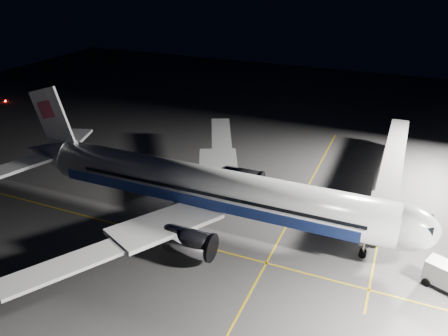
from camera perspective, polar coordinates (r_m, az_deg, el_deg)
ground at (r=61.81m, az=-1.59°, el=-6.89°), size 200.00×200.00×0.00m
guide_line_main at (r=58.98m, az=7.38°, el=-8.91°), size 0.25×80.00×0.01m
guide_line_cross at (r=57.37m, az=-4.13°, el=-9.85°), size 70.00×0.25×0.01m
guide_line_side at (r=66.15m, az=19.97°, el=-6.24°), size 0.25×40.00×0.01m
airliner at (r=59.59m, az=-2.59°, el=-2.49°), size 61.48×54.22×16.64m
jet_bridge at (r=71.24m, az=21.09°, el=0.13°), size 3.60×34.40×6.30m
baggage_tug at (r=71.56m, az=-5.80°, el=-1.51°), size 2.16×1.76×1.51m
safety_cone_a at (r=64.19m, az=4.97°, el=-5.32°), size 0.41×0.41×0.61m
safety_cone_b at (r=65.25m, az=0.96°, el=-4.70°), size 0.35×0.35×0.53m
safety_cone_c at (r=65.92m, az=-2.71°, el=-4.32°), size 0.44×0.44×0.67m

